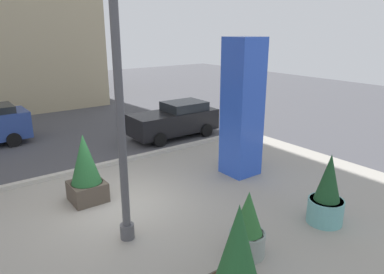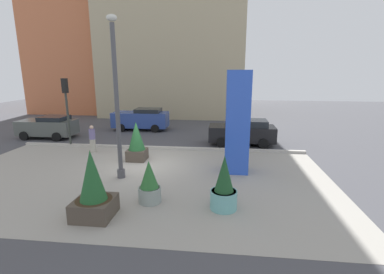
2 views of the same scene
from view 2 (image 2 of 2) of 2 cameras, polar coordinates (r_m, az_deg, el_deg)
name	(u,v)px [view 2 (image 2 of 2)]	position (r m, az deg, el deg)	size (l,w,h in m)	color
ground_plane	(162,145)	(18.86, -6.15, -1.68)	(60.00, 60.00, 0.00)	#47474C
plaza_pavement	(134,179)	(13.35, -11.73, -8.31)	(18.00, 10.00, 0.02)	#9E998E
curb_strip	(159,148)	(18.01, -6.76, -2.16)	(18.00, 0.24, 0.16)	#B7B2A8
lamp_post	(117,103)	(12.84, -14.95, 6.64)	(0.44, 0.44, 7.10)	#4C4C51
art_pillar_blue	(237,123)	(13.57, 9.17, 2.90)	(1.12, 1.12, 4.89)	blue
potted_plant_near_right	(137,142)	(15.72, -11.13, -1.06)	(1.02, 1.02, 2.16)	#4C4238
potted_plant_by_pillar	(224,187)	(10.19, 6.47, -10.02)	(0.96, 0.96, 2.01)	#6BB2B2
potted_plant_mid_plaza	(149,184)	(10.78, -8.61, -9.34)	(0.86, 0.86, 1.64)	gray
potted_plant_curbside	(93,190)	(10.10, -19.37, -10.03)	(1.28, 1.28, 2.36)	#4C4238
traffic_light_corner	(66,101)	(19.64, -24.05, 6.67)	(0.28, 0.42, 4.38)	#333833
car_far_lane	(141,119)	(23.84, -10.21, 3.63)	(4.55, 2.05, 1.80)	#2D4793
car_passing_lane	(48,127)	(23.21, -27.08, 1.89)	(3.98, 2.07, 1.62)	#565B56
car_curb_east	(243,132)	(19.09, 10.28, 0.98)	(4.34, 2.02, 1.68)	black
pedestrian_crossing	(92,137)	(18.04, -19.51, -0.08)	(0.38, 0.38, 1.65)	#B2AD9E
highrise_across_street	(177,5)	(35.34, -3.08, 25.09)	(14.93, 12.98, 24.15)	tan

